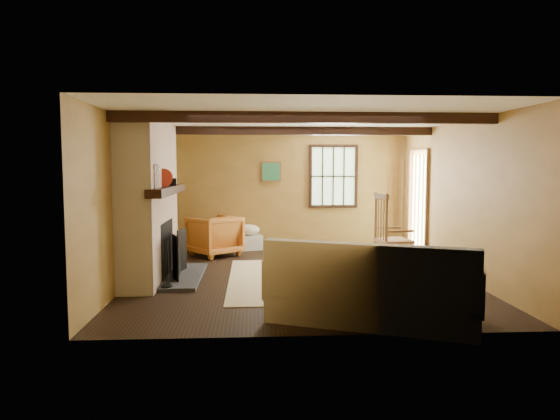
{
  "coord_description": "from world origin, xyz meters",
  "views": [
    {
      "loc": [
        -0.7,
        -7.62,
        1.71
      ],
      "look_at": [
        -0.25,
        0.4,
        1.0
      ],
      "focal_mm": 32.0,
      "sensor_mm": 36.0,
      "label": 1
    }
  ],
  "objects": [
    {
      "name": "fireplace",
      "position": [
        -2.23,
        -0.0,
        1.1
      ],
      "size": [
        1.02,
        2.3,
        2.4
      ],
      "color": "#9F633D",
      "rests_on": "ground"
    },
    {
      "name": "firewood_pile",
      "position": [
        -1.84,
        2.6,
        0.12
      ],
      "size": [
        0.68,
        0.12,
        0.25
      ],
      "color": "#503622",
      "rests_on": "ground"
    },
    {
      "name": "rocking_chair",
      "position": [
        1.56,
        0.34,
        0.54
      ],
      "size": [
        0.99,
        0.61,
        1.28
      ],
      "rotation": [
        0.0,
        0.0,
        1.72
      ],
      "color": "tan",
      "rests_on": "ground"
    },
    {
      "name": "armchair",
      "position": [
        -1.42,
        1.88,
        0.39
      ],
      "size": [
        1.18,
        1.18,
        0.77
      ],
      "primitive_type": "imported",
      "rotation": [
        0.0,
        0.0,
        -2.45
      ],
      "color": "#BF6026",
      "rests_on": "ground"
    },
    {
      "name": "rug",
      "position": [
        0.2,
        -0.2,
        0.0
      ],
      "size": [
        2.5,
        3.0,
        0.01
      ],
      "primitive_type": "cube",
      "color": "beige",
      "rests_on": "ground"
    },
    {
      "name": "basket_pillow",
      "position": [
        -0.77,
        2.55,
        0.41
      ],
      "size": [
        0.55,
        0.51,
        0.22
      ],
      "primitive_type": "ellipsoid",
      "rotation": [
        0.0,
        0.0,
        -0.43
      ],
      "color": "white",
      "rests_on": "laundry_basket"
    },
    {
      "name": "ground",
      "position": [
        0.0,
        0.0,
        0.0
      ],
      "size": [
        5.5,
        5.5,
        0.0
      ],
      "primitive_type": "plane",
      "color": "black",
      "rests_on": "ground"
    },
    {
      "name": "laundry_basket",
      "position": [
        -0.77,
        2.55,
        0.15
      ],
      "size": [
        0.58,
        0.49,
        0.3
      ],
      "primitive_type": "cube",
      "rotation": [
        0.0,
        0.0,
        0.25
      ],
      "color": "silver",
      "rests_on": "ground"
    },
    {
      "name": "room_envelope",
      "position": [
        0.22,
        0.26,
        1.63
      ],
      "size": [
        5.02,
        5.52,
        2.44
      ],
      "color": "#AC7D3D",
      "rests_on": "ground"
    },
    {
      "name": "sofa",
      "position": [
        0.62,
        -2.3,
        0.33
      ],
      "size": [
        2.47,
        1.77,
        0.92
      ],
      "rotation": [
        0.0,
        0.0,
        -0.38
      ],
      "color": "white",
      "rests_on": "ground"
    }
  ]
}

